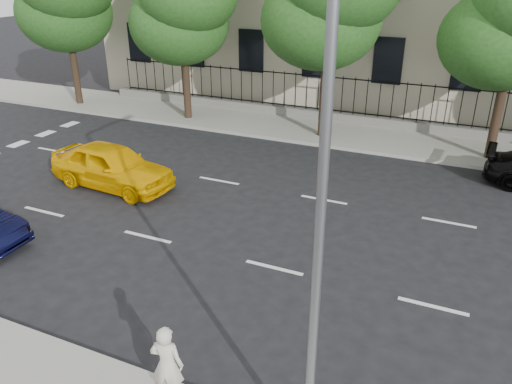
% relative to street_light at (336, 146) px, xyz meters
% --- Properties ---
extents(ground, '(120.00, 120.00, 0.00)m').
position_rel_street_light_xyz_m(ground, '(-2.50, 1.77, -5.15)').
color(ground, black).
rests_on(ground, ground).
extents(far_sidewalk, '(60.00, 4.00, 0.15)m').
position_rel_street_light_xyz_m(far_sidewalk, '(-2.50, 15.77, -5.07)').
color(far_sidewalk, gray).
rests_on(far_sidewalk, ground).
extents(lane_markings, '(49.60, 4.62, 0.01)m').
position_rel_street_light_xyz_m(lane_markings, '(-2.50, 6.52, -5.14)').
color(lane_markings, silver).
rests_on(lane_markings, ground).
extents(iron_fence, '(30.00, 0.50, 2.20)m').
position_rel_street_light_xyz_m(iron_fence, '(-2.50, 17.47, -4.50)').
color(iron_fence, slate).
rests_on(iron_fence, far_sidewalk).
extents(street_light, '(0.25, 3.32, 8.05)m').
position_rel_street_light_xyz_m(street_light, '(0.00, 0.00, 0.00)').
color(street_light, slate).
rests_on(street_light, near_sidewalk).
extents(yellow_taxi, '(4.73, 2.18, 1.57)m').
position_rel_street_light_xyz_m(yellow_taxi, '(-9.70, 6.82, -4.36)').
color(yellow_taxi, '#FFBB00').
rests_on(yellow_taxi, ground).
extents(woman_near, '(0.66, 0.50, 1.62)m').
position_rel_street_light_xyz_m(woman_near, '(-2.55, -0.63, -4.19)').
color(woman_near, beige).
rests_on(woman_near, near_sidewalk).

